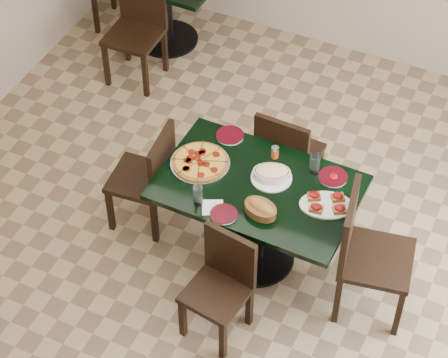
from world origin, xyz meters
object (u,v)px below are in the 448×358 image
at_px(pepperoni_pizza, 200,162).
at_px(bread_basket, 261,208).
at_px(chair_right, 364,248).
at_px(bruschetta_platter, 327,204).
at_px(chair_near, 222,280).
at_px(main_table, 257,204).
at_px(chair_left, 150,175).
at_px(chair_far, 286,154).
at_px(lasagna_casserole, 272,174).
at_px(back_chair_near, 138,23).

distance_m(pepperoni_pizza, bread_basket, 0.59).
height_order(pepperoni_pizza, bread_basket, bread_basket).
relative_size(chair_right, bruschetta_platter, 2.40).
xyz_separation_m(chair_near, bread_basket, (0.09, 0.38, 0.34)).
distance_m(main_table, chair_left, 0.84).
distance_m(pepperoni_pizza, bruschetta_platter, 0.91).
bearing_deg(pepperoni_pizza, chair_left, -177.69).
height_order(chair_left, pepperoni_pizza, chair_left).
height_order(main_table, bread_basket, bread_basket).
bearing_deg(chair_far, main_table, 95.15).
bearing_deg(chair_right, chair_far, 40.89).
bearing_deg(chair_far, pepperoni_pizza, 57.35).
bearing_deg(lasagna_casserole, chair_far, 79.08).
bearing_deg(pepperoni_pizza, chair_right, -3.65).
xyz_separation_m(chair_right, back_chair_near, (-2.54, 1.57, -0.03)).
bearing_deg(pepperoni_pizza, lasagna_casserole, 8.86).
relative_size(main_table, lasagna_casserole, 4.62).
bearing_deg(back_chair_near, chair_far, -29.62).
distance_m(pepperoni_pizza, lasagna_casserole, 0.50).
height_order(main_table, pepperoni_pizza, pepperoni_pizza).
xyz_separation_m(chair_far, back_chair_near, (-1.73, 0.91, 0.03)).
bearing_deg(lasagna_casserole, back_chair_near, 121.34).
bearing_deg(bruschetta_platter, chair_right, -33.46).
bearing_deg(chair_near, main_table, 100.33).
xyz_separation_m(chair_far, chair_near, (0.05, -1.20, -0.05)).
bearing_deg(chair_left, chair_far, 121.15).
xyz_separation_m(main_table, chair_right, (0.78, -0.06, -0.01)).
bearing_deg(pepperoni_pizza, back_chair_near, 131.55).
height_order(chair_far, bruschetta_platter, chair_far).
bearing_deg(bruschetta_platter, chair_near, -145.89).
relative_size(chair_near, chair_left, 0.92).
xyz_separation_m(chair_near, chair_right, (0.76, 0.54, 0.11)).
distance_m(main_table, bruschetta_platter, 0.52).
xyz_separation_m(back_chair_near, bread_basket, (1.87, -1.73, 0.27)).
distance_m(chair_far, lasagna_casserole, 0.59).
xyz_separation_m(chair_far, bruschetta_platter, (0.50, -0.58, 0.28)).
height_order(chair_right, lasagna_casserole, chair_right).
relative_size(chair_far, back_chair_near, 0.95).
bearing_deg(bread_basket, chair_right, 27.89).
height_order(back_chair_near, pepperoni_pizza, back_chair_near).
distance_m(back_chair_near, bread_basket, 2.56).
xyz_separation_m(chair_right, pepperoni_pizza, (-1.21, 0.08, 0.21)).
xyz_separation_m(chair_far, bread_basket, (0.14, -0.81, 0.30)).
height_order(chair_far, lasagna_casserole, chair_far).
relative_size(chair_right, lasagna_casserole, 3.43).
bearing_deg(bread_basket, back_chair_near, 151.92).
distance_m(chair_near, bread_basket, 0.52).
relative_size(chair_far, chair_left, 1.01).
relative_size(chair_far, bread_basket, 3.38).
distance_m(chair_far, bruschetta_platter, 0.82).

